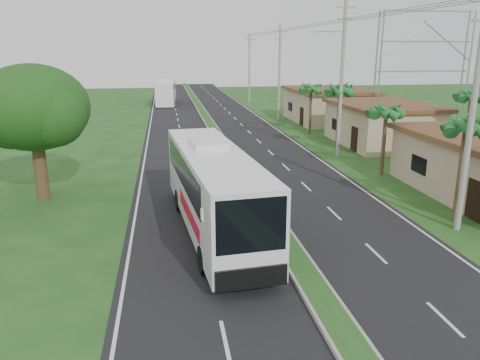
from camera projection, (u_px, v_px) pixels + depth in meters
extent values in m
plane|color=#1C4318|center=(295.00, 259.00, 19.00)|extent=(180.00, 180.00, 0.00)
cube|color=black|center=(229.00, 154.00, 38.01)|extent=(14.00, 160.00, 0.02)
cube|color=gray|center=(229.00, 153.00, 37.99)|extent=(1.20, 160.00, 0.17)
cube|color=#1C4318|center=(229.00, 152.00, 37.96)|extent=(0.95, 160.00, 0.02)
cube|color=silver|center=(145.00, 157.00, 37.00)|extent=(0.12, 160.00, 0.01)
cube|color=silver|center=(308.00, 151.00, 39.03)|extent=(0.12, 160.00, 0.01)
cube|color=tan|center=(381.00, 126.00, 41.59)|extent=(7.00, 10.00, 3.35)
cube|color=#4F231B|center=(383.00, 105.00, 41.09)|extent=(7.60, 10.60, 0.32)
cube|color=tan|center=(328.00, 106.00, 54.88)|extent=(8.00, 11.00, 3.50)
cube|color=#4F231B|center=(329.00, 90.00, 54.36)|extent=(8.60, 11.60, 0.32)
cylinder|color=#473321|center=(460.00, 173.00, 22.54)|extent=(0.26, 0.26, 5.00)
cylinder|color=#473321|center=(384.00, 141.00, 31.21)|extent=(0.26, 0.26, 4.60)
cylinder|color=#473321|center=(338.00, 120.00, 37.67)|extent=(0.26, 0.26, 5.40)
cylinder|color=#473321|center=(310.00, 110.00, 46.38)|extent=(0.26, 0.26, 4.80)
cylinder|color=#473321|center=(467.00, 127.00, 35.21)|extent=(0.26, 0.26, 5.20)
cylinder|color=#473321|center=(40.00, 165.00, 26.14)|extent=(0.70, 0.70, 4.00)
ellipsoid|color=#103E12|center=(33.00, 107.00, 25.28)|extent=(6.00, 6.00, 4.68)
sphere|color=#103E12|center=(12.00, 115.00, 25.96)|extent=(3.80, 3.80, 3.80)
sphere|color=#103E12|center=(53.00, 115.00, 24.59)|extent=(3.40, 3.40, 3.40)
cylinder|color=gray|center=(472.00, 113.00, 20.70)|extent=(0.28, 0.28, 11.00)
cylinder|color=gray|center=(342.00, 80.00, 35.78)|extent=(0.28, 0.28, 12.00)
cube|color=gray|center=(346.00, 7.00, 34.38)|extent=(1.60, 0.12, 0.12)
cube|color=gray|center=(345.00, 19.00, 34.59)|extent=(1.20, 0.10, 0.10)
cube|color=gray|center=(329.00, 32.00, 34.65)|extent=(2.40, 0.10, 0.10)
cylinder|color=gray|center=(279.00, 73.00, 54.93)|extent=(0.28, 0.28, 11.00)
cube|color=gray|center=(280.00, 31.00, 53.66)|extent=(1.60, 0.12, 0.12)
cube|color=gray|center=(280.00, 39.00, 53.88)|extent=(1.20, 0.10, 0.10)
cylinder|color=gray|center=(249.00, 69.00, 74.02)|extent=(0.28, 0.28, 10.50)
cube|color=gray|center=(250.00, 39.00, 72.82)|extent=(1.60, 0.12, 0.12)
cube|color=gray|center=(249.00, 45.00, 73.03)|extent=(1.20, 0.10, 0.10)
cylinder|color=gray|center=(380.00, 72.00, 48.00)|extent=(0.18, 0.18, 12.00)
cylinder|color=gray|center=(468.00, 71.00, 49.52)|extent=(0.18, 0.18, 12.00)
cylinder|color=gray|center=(375.00, 71.00, 48.96)|extent=(0.18, 0.18, 12.00)
cylinder|color=gray|center=(463.00, 71.00, 50.47)|extent=(0.18, 0.18, 12.00)
cube|color=gray|center=(422.00, 71.00, 49.24)|extent=(10.00, 0.14, 0.14)
cube|color=gray|center=(425.00, 42.00, 48.43)|extent=(10.00, 0.14, 0.14)
cube|color=gray|center=(428.00, 11.00, 47.62)|extent=(10.00, 0.14, 0.14)
cube|color=white|center=(214.00, 187.00, 21.31)|extent=(3.82, 12.99, 3.36)
cube|color=black|center=(211.00, 168.00, 21.71)|extent=(3.64, 10.44, 1.34)
cube|color=black|center=(251.00, 225.00, 15.25)|extent=(2.40, 0.36, 1.88)
cube|color=red|center=(220.00, 210.00, 20.29)|extent=(3.21, 5.77, 0.59)
cube|color=yellow|center=(213.00, 205.00, 21.86)|extent=(3.00, 3.43, 0.27)
cube|color=white|center=(208.00, 143.00, 22.01)|extent=(1.72, 2.68, 0.30)
cylinder|color=black|center=(204.00, 260.00, 17.67)|extent=(0.44, 1.14, 1.11)
cylinder|color=black|center=(265.00, 253.00, 18.25)|extent=(0.44, 1.14, 1.11)
cylinder|color=black|center=(179.00, 200.00, 24.64)|extent=(0.44, 1.14, 1.11)
cylinder|color=black|center=(224.00, 197.00, 25.21)|extent=(0.44, 1.14, 1.11)
cube|color=white|center=(166.00, 92.00, 72.52)|extent=(3.26, 12.11, 3.34)
cube|color=black|center=(166.00, 85.00, 72.75)|extent=(3.14, 8.99, 1.13)
cube|color=orange|center=(166.00, 97.00, 71.69)|extent=(2.96, 5.87, 0.36)
cylinder|color=black|center=(157.00, 104.00, 68.02)|extent=(0.37, 1.02, 1.00)
cylinder|color=black|center=(173.00, 104.00, 68.25)|extent=(0.37, 1.02, 1.00)
cylinder|color=black|center=(161.00, 98.00, 77.00)|extent=(0.37, 1.02, 1.00)
cylinder|color=black|center=(175.00, 98.00, 77.23)|extent=(0.37, 1.02, 1.00)
imported|color=black|center=(215.00, 175.00, 29.77)|extent=(1.71, 0.50, 1.03)
imported|color=maroon|center=(215.00, 161.00, 29.53)|extent=(0.63, 0.42, 1.72)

